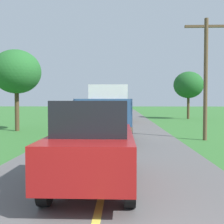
% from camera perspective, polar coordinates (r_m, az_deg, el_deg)
% --- Properties ---
extents(banana_truck_near, '(2.38, 5.82, 2.80)m').
position_cam_1_polar(banana_truck_near, '(14.30, -0.83, 0.20)').
color(banana_truck_near, '#2D2D30').
rests_on(banana_truck_near, road_surface).
extents(banana_truck_far, '(2.38, 5.81, 2.80)m').
position_cam_1_polar(banana_truck_far, '(26.68, 1.13, 1.18)').
color(banana_truck_far, '#2D2D30').
rests_on(banana_truck_far, road_surface).
extents(utility_pole_roadside, '(2.16, 0.20, 6.14)m').
position_cam_1_polar(utility_pole_roadside, '(14.63, 19.07, 7.59)').
color(utility_pole_roadside, brown).
rests_on(utility_pole_roadside, ground).
extents(roadside_tree_near_left, '(3.22, 3.22, 5.39)m').
position_cam_1_polar(roadside_tree_near_left, '(19.26, -19.42, 7.94)').
color(roadside_tree_near_left, '#4C3823').
rests_on(roadside_tree_near_left, ground).
extents(roadside_tree_mid_right, '(3.29, 3.29, 5.29)m').
position_cam_1_polar(roadside_tree_mid_right, '(31.60, 15.76, 5.48)').
color(roadside_tree_mid_right, '#4C3823').
rests_on(roadside_tree_mid_right, ground).
extents(following_car, '(1.74, 4.10, 1.92)m').
position_cam_1_polar(following_car, '(6.16, -3.78, -6.28)').
color(following_car, maroon).
rests_on(following_car, road_surface).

